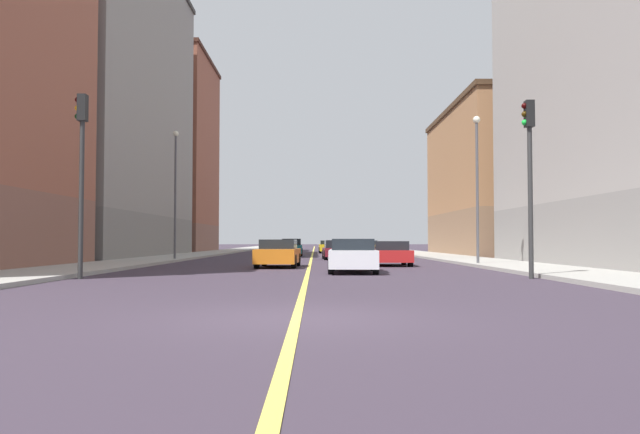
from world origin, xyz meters
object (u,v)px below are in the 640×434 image
Objects in this scene: car_white at (353,256)px; car_silver at (366,248)px; traffic_light_right_near at (81,159)px; car_teal at (292,248)px; building_right_distant at (157,155)px; car_red at (390,253)px; car_orange at (278,254)px; street_lamp_right_near at (175,182)px; traffic_light_left_near at (529,163)px; car_yellow at (328,247)px; car_maroon at (337,250)px; street_lamp_left_near at (477,174)px; building_left_mid at (516,182)px; building_right_midblock at (85,102)px.

car_white is 27.72m from car_silver.
traffic_light_right_near is 1.45× the size of car_teal.
building_right_distant is 3.55× the size of traffic_light_right_near.
car_red is 7.01m from car_white.
street_lamp_right_near is at bearing 128.35° from car_orange.
traffic_light_left_near is 0.97× the size of traffic_light_right_near.
car_white is 1.08× the size of car_teal.
car_white reaches higher than car_orange.
car_yellow is 1.10× the size of car_maroon.
street_lamp_right_near is at bearing -73.36° from building_right_distant.
car_silver is at bearing 88.54° from car_red.
traffic_light_right_near is 19.13m from street_lamp_left_near.
car_white is at bearing -119.36° from building_left_mid.
traffic_light_right_near is at bearing -78.20° from building_right_distant.
car_maroon is at bearing -144.40° from building_left_mid.
building_right_midblock reaches higher than car_yellow.
building_left_mid is 0.90× the size of building_right_distant.
car_orange is (7.01, -8.86, -4.29)m from street_lamp_right_near.
car_red is (-4.40, 0.26, -4.02)m from street_lamp_left_near.
street_lamp_left_near reaches higher than car_maroon.
traffic_light_left_near is 24.00m from street_lamp_right_near.
traffic_light_right_near reaches higher than car_yellow.
traffic_light_left_near is at bearing -35.92° from car_white.
building_right_midblock reaches higher than car_white.
car_red is at bearing -29.63° from street_lamp_right_near.
building_left_mid is 33.92m from traffic_light_left_near.
car_red is at bearing -122.15° from building_left_mid.
building_right_distant is at bearing 119.94° from car_red.
car_silver is (-2.85, 31.69, -3.23)m from traffic_light_left_near.
car_yellow is (-16.11, 9.43, -5.74)m from building_left_mid.
traffic_light_left_near is 1.35× the size of car_yellow.
car_red is 10.43m from car_maroon.
traffic_light_right_near reaches higher than car_white.
building_right_distant is 55.01m from traffic_light_left_near.
car_teal is (6.83, 11.92, -4.25)m from street_lamp_right_near.
building_right_midblock reaches higher than building_right_distant.
street_lamp_left_near is 18.53m from street_lamp_right_near.
traffic_light_left_near is 0.80× the size of street_lamp_left_near.
car_red is at bearing -60.06° from building_right_distant.
traffic_light_right_near reaches higher than car_maroon.
car_orange is at bearing -129.43° from building_left_mid.
traffic_light_right_near is at bearing -137.20° from car_red.
car_silver is at bearing -36.97° from building_right_distant.
traffic_light_left_near is at bearing -72.49° from car_red.
car_silver is 1.00× the size of car_teal.
car_red is (11.59, 10.74, -3.35)m from traffic_light_right_near.
car_white is (-5.69, 4.12, -3.21)m from traffic_light_left_near.
car_red is 0.95× the size of car_teal.
car_teal reaches higher than car_yellow.
traffic_light_right_near is 42.80m from car_yellow.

